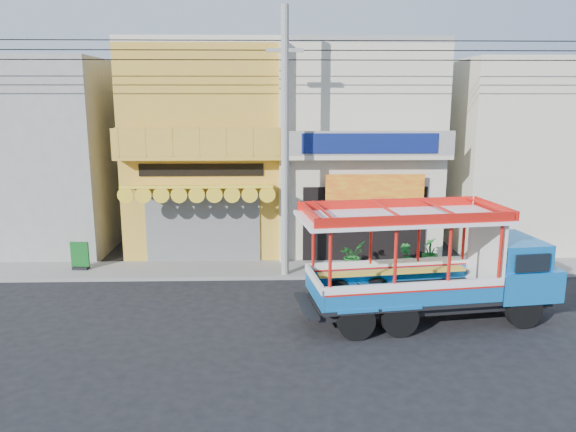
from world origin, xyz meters
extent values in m
plane|color=black|center=(0.00, 0.00, 0.00)|extent=(90.00, 90.00, 0.00)
cube|color=slate|center=(0.00, 4.00, 0.06)|extent=(30.00, 2.00, 0.12)
cube|color=gold|center=(-4.00, 8.00, 4.00)|extent=(6.00, 6.00, 8.00)
cube|color=#595B5E|center=(-4.00, 4.98, 1.40)|extent=(4.20, 0.10, 2.60)
cube|color=gold|center=(-4.00, 4.25, 3.05)|extent=(5.20, 1.50, 0.31)
cube|color=gold|center=(-4.00, 4.65, 4.05)|extent=(6.00, 0.70, 0.18)
cube|color=gold|center=(-4.00, 4.35, 4.60)|extent=(6.00, 0.12, 0.95)
cube|color=black|center=(-4.00, 4.97, 3.55)|extent=(4.50, 0.04, 0.45)
cube|color=beige|center=(-4.00, 8.00, 8.12)|extent=(6.00, 6.00, 0.24)
cube|color=beige|center=(2.00, 8.00, 4.00)|extent=(6.00, 6.00, 8.00)
cube|color=black|center=(2.00, 4.98, 1.50)|extent=(4.60, 0.12, 2.80)
cube|color=yellow|center=(2.30, 4.70, 2.90)|extent=(3.60, 0.05, 1.00)
cube|color=beige|center=(2.00, 4.65, 4.05)|extent=(6.00, 0.70, 0.18)
cube|color=gray|center=(2.00, 4.35, 4.55)|extent=(6.00, 0.12, 0.85)
cube|color=navy|center=(2.00, 4.28, 4.55)|extent=(4.80, 0.06, 0.70)
cube|color=gray|center=(2.00, 8.00, 8.12)|extent=(6.00, 6.00, 0.24)
cube|color=beige|center=(-1.00, 4.85, 4.00)|extent=(0.35, 0.30, 8.00)
cube|color=gray|center=(-11.00, 8.00, 3.80)|extent=(6.00, 6.00, 7.60)
cube|color=beige|center=(9.00, 8.00, 3.80)|extent=(6.00, 6.00, 7.60)
cylinder|color=gray|center=(-1.00, 3.30, 4.50)|extent=(0.26, 0.26, 9.00)
cube|color=gray|center=(-1.00, 3.30, 7.60)|extent=(1.20, 0.12, 0.12)
cylinder|color=black|center=(0.00, 3.30, 7.30)|extent=(28.00, 0.04, 0.04)
cylinder|color=black|center=(0.00, 3.30, 7.60)|extent=(28.00, 0.04, 0.04)
cylinder|color=black|center=(0.00, 3.30, 7.90)|extent=(28.00, 0.04, 0.04)
cylinder|color=black|center=(5.35, -1.22, 0.49)|extent=(1.00, 0.40, 0.98)
cylinder|color=black|center=(5.10, 0.62, 0.49)|extent=(1.00, 0.40, 0.98)
cylinder|color=black|center=(1.87, -1.69, 0.49)|extent=(1.00, 0.40, 0.98)
cylinder|color=black|center=(1.62, 0.15, 0.49)|extent=(1.00, 0.40, 0.98)
cylinder|color=black|center=(0.70, -1.85, 0.49)|extent=(1.00, 0.40, 0.98)
cylinder|color=black|center=(0.45, -0.01, 0.49)|extent=(1.00, 0.40, 0.98)
cube|color=black|center=(2.90, -0.61, 0.59)|extent=(6.72, 2.48, 0.27)
cube|color=blue|center=(5.42, -0.27, 1.12)|extent=(2.03, 2.37, 0.88)
cube|color=blue|center=(5.27, -0.29, 1.91)|extent=(1.62, 2.14, 0.73)
cube|color=black|center=(5.95, -0.20, 1.86)|extent=(0.29, 1.71, 0.54)
cube|color=black|center=(2.10, -0.72, 0.78)|extent=(5.08, 2.78, 0.12)
cube|color=blue|center=(2.24, -1.75, 1.12)|extent=(4.80, 0.73, 0.59)
cube|color=white|center=(2.24, -1.75, 1.39)|extent=(4.80, 0.74, 0.21)
cube|color=blue|center=(1.96, 0.31, 1.12)|extent=(4.80, 0.73, 0.59)
cube|color=white|center=(1.96, 0.31, 1.39)|extent=(4.80, 0.74, 0.21)
cylinder|color=red|center=(-0.01, -2.03, 2.20)|extent=(0.10, 0.10, 1.56)
cylinder|color=red|center=(-0.28, -0.02, 2.20)|extent=(0.10, 0.10, 1.56)
cube|color=white|center=(4.52, -0.39, 1.88)|extent=(0.34, 1.97, 2.20)
cube|color=white|center=(2.01, -0.73, 2.98)|extent=(5.70, 3.10, 0.10)
cube|color=red|center=(2.01, -0.73, 3.16)|extent=(5.49, 2.98, 0.25)
cube|color=black|center=(-8.28, 4.07, 0.17)|extent=(0.58, 0.35, 0.10)
cube|color=#0E4F17|center=(-8.28, 4.07, 0.67)|extent=(0.65, 0.15, 0.90)
imported|color=#1B6021|center=(1.40, 3.84, 0.62)|extent=(1.16, 1.19, 1.00)
imported|color=#1B6021|center=(3.38, 3.94, 0.55)|extent=(0.60, 0.57, 0.86)
imported|color=#1B6021|center=(4.28, 4.15, 0.65)|extent=(0.73, 0.73, 1.05)
camera|label=1|loc=(-1.44, -15.32, 6.14)|focal=35.00mm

